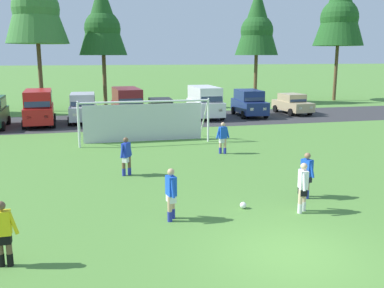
{
  "coord_description": "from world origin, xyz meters",
  "views": [
    {
      "loc": [
        -4.8,
        -9.25,
        4.99
      ],
      "look_at": [
        -0.81,
        7.64,
        1.37
      ],
      "focal_mm": 39.95,
      "sensor_mm": 36.0,
      "label": 1
    }
  ],
  "objects_px": {
    "soccer_ball": "(243,205)",
    "referee": "(3,234)",
    "player_winger_right": "(126,156)",
    "parked_car_slot_left": "(39,107)",
    "parked_car_slot_end": "(292,104)",
    "soccer_goal": "(144,120)",
    "parked_car_slot_center": "(127,104)",
    "parked_car_slot_right": "(205,101)",
    "player_midfield_center": "(171,194)",
    "parked_car_slot_center_right": "(161,110)",
    "parked_car_slot_center_left": "(83,107)",
    "parked_car_slot_far_right": "(249,103)",
    "player_winger_left": "(306,175)",
    "player_striker_near": "(223,138)",
    "player_defender_far": "(303,188)"
  },
  "relations": [
    {
      "from": "player_midfield_center",
      "to": "player_winger_right",
      "type": "xyz_separation_m",
      "value": [
        -0.92,
        5.34,
        0.0
      ]
    },
    {
      "from": "player_striker_near",
      "to": "parked_car_slot_right",
      "type": "height_order",
      "value": "parked_car_slot_right"
    },
    {
      "from": "player_defender_far",
      "to": "parked_car_slot_center_right",
      "type": "height_order",
      "value": "parked_car_slot_center_right"
    },
    {
      "from": "parked_car_slot_far_right",
      "to": "player_winger_right",
      "type": "bearing_deg",
      "value": -126.04
    },
    {
      "from": "soccer_ball",
      "to": "player_winger_right",
      "type": "xyz_separation_m",
      "value": [
        -3.43,
        4.9,
        0.71
      ]
    },
    {
      "from": "parked_car_slot_center_left",
      "to": "parked_car_slot_center_right",
      "type": "xyz_separation_m",
      "value": [
        5.81,
        -0.82,
        -0.24
      ]
    },
    {
      "from": "referee",
      "to": "parked_car_slot_center",
      "type": "bearing_deg",
      "value": 77.87
    },
    {
      "from": "parked_car_slot_center_left",
      "to": "parked_car_slot_end",
      "type": "height_order",
      "value": "parked_car_slot_center_left"
    },
    {
      "from": "player_striker_near",
      "to": "parked_car_slot_far_right",
      "type": "bearing_deg",
      "value": 63.84
    },
    {
      "from": "player_striker_near",
      "to": "referee",
      "type": "bearing_deg",
      "value": -130.13
    },
    {
      "from": "soccer_goal",
      "to": "player_winger_right",
      "type": "height_order",
      "value": "soccer_goal"
    },
    {
      "from": "soccer_goal",
      "to": "parked_car_slot_end",
      "type": "height_order",
      "value": "soccer_goal"
    },
    {
      "from": "parked_car_slot_right",
      "to": "parked_car_slot_end",
      "type": "xyz_separation_m",
      "value": [
        8.0,
        0.68,
        -0.47
      ]
    },
    {
      "from": "player_midfield_center",
      "to": "parked_car_slot_center",
      "type": "relative_size",
      "value": 0.33
    },
    {
      "from": "player_defender_far",
      "to": "parked_car_slot_end",
      "type": "xyz_separation_m",
      "value": [
        10.42,
        21.85,
        0.05
      ]
    },
    {
      "from": "parked_car_slot_center_right",
      "to": "soccer_ball",
      "type": "bearing_deg",
      "value": -91.23
    },
    {
      "from": "parked_car_slot_center",
      "to": "parked_car_slot_right",
      "type": "relative_size",
      "value": 1.02
    },
    {
      "from": "parked_car_slot_center_right",
      "to": "parked_car_slot_end",
      "type": "bearing_deg",
      "value": 6.97
    },
    {
      "from": "parked_car_slot_end",
      "to": "player_winger_left",
      "type": "bearing_deg",
      "value": -115.03
    },
    {
      "from": "soccer_ball",
      "to": "parked_car_slot_left",
      "type": "relative_size",
      "value": 0.04
    },
    {
      "from": "parked_car_slot_center",
      "to": "parked_car_slot_right",
      "type": "xyz_separation_m",
      "value": [
        6.22,
        0.26,
        0.0
      ]
    },
    {
      "from": "player_striker_near",
      "to": "parked_car_slot_end",
      "type": "distance_m",
      "value": 16.85
    },
    {
      "from": "parked_car_slot_far_right",
      "to": "parked_car_slot_end",
      "type": "relative_size",
      "value": 1.08
    },
    {
      "from": "player_striker_near",
      "to": "parked_car_slot_center_right",
      "type": "xyz_separation_m",
      "value": [
        -1.31,
        11.82,
        0.05
      ]
    },
    {
      "from": "player_midfield_center",
      "to": "player_defender_far",
      "type": "distance_m",
      "value": 4.25
    },
    {
      "from": "soccer_ball",
      "to": "player_winger_left",
      "type": "xyz_separation_m",
      "value": [
        2.55,
        0.54,
        0.71
      ]
    },
    {
      "from": "player_winger_left",
      "to": "parked_car_slot_center",
      "type": "distance_m",
      "value": 20.17
    },
    {
      "from": "parked_car_slot_end",
      "to": "soccer_goal",
      "type": "bearing_deg",
      "value": -146.52
    },
    {
      "from": "referee",
      "to": "parked_car_slot_center",
      "type": "xyz_separation_m",
      "value": [
        4.86,
        22.58,
        0.52
      ]
    },
    {
      "from": "player_winger_right",
      "to": "parked_car_slot_left",
      "type": "bearing_deg",
      "value": 108.78
    },
    {
      "from": "referee",
      "to": "parked_car_slot_center_right",
      "type": "distance_m",
      "value": 23.28
    },
    {
      "from": "referee",
      "to": "player_winger_right",
      "type": "distance_m",
      "value": 8.11
    },
    {
      "from": "player_midfield_center",
      "to": "parked_car_slot_right",
      "type": "xyz_separation_m",
      "value": [
        6.65,
        20.86,
        0.52
      ]
    },
    {
      "from": "parked_car_slot_right",
      "to": "player_winger_left",
      "type": "bearing_deg",
      "value": -94.6
    },
    {
      "from": "parked_car_slot_center_right",
      "to": "parked_car_slot_far_right",
      "type": "relative_size",
      "value": 0.91
    },
    {
      "from": "parked_car_slot_left",
      "to": "parked_car_slot_right",
      "type": "height_order",
      "value": "same"
    },
    {
      "from": "player_defender_far",
      "to": "parked_car_slot_center_right",
      "type": "relative_size",
      "value": 0.39
    },
    {
      "from": "player_winger_left",
      "to": "parked_car_slot_end",
      "type": "relative_size",
      "value": 0.38
    },
    {
      "from": "parked_car_slot_end",
      "to": "parked_car_slot_left",
      "type": "bearing_deg",
      "value": -176.0
    },
    {
      "from": "player_winger_left",
      "to": "player_winger_right",
      "type": "height_order",
      "value": "same"
    },
    {
      "from": "player_defender_far",
      "to": "player_winger_left",
      "type": "height_order",
      "value": "same"
    },
    {
      "from": "referee",
      "to": "parked_car_slot_end",
      "type": "distance_m",
      "value": 30.29
    },
    {
      "from": "parked_car_slot_center",
      "to": "player_winger_right",
      "type": "bearing_deg",
      "value": -95.07
    },
    {
      "from": "soccer_ball",
      "to": "referee",
      "type": "height_order",
      "value": "referee"
    },
    {
      "from": "soccer_goal",
      "to": "soccer_ball",
      "type": "bearing_deg",
      "value": -81.28
    },
    {
      "from": "soccer_goal",
      "to": "player_winger_right",
      "type": "bearing_deg",
      "value": -102.99
    },
    {
      "from": "parked_car_slot_center",
      "to": "parked_car_slot_far_right",
      "type": "height_order",
      "value": "parked_car_slot_center"
    },
    {
      "from": "referee",
      "to": "parked_car_slot_center_right",
      "type": "xyz_separation_m",
      "value": [
        7.35,
        22.09,
        0.05
      ]
    },
    {
      "from": "referee",
      "to": "parked_car_slot_center",
      "type": "distance_m",
      "value": 23.1
    },
    {
      "from": "player_striker_near",
      "to": "player_midfield_center",
      "type": "distance_m",
      "value": 9.31
    }
  ]
}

